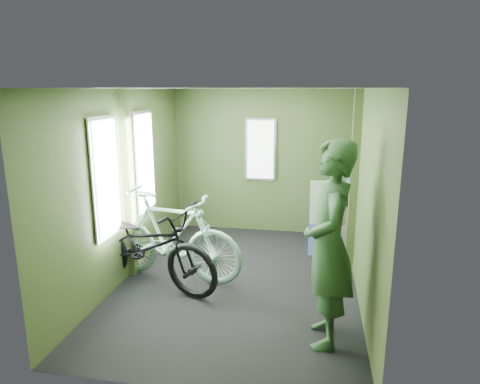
% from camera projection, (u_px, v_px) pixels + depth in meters
% --- Properties ---
extents(room, '(4.00, 4.02, 2.31)m').
position_uv_depth(room, '(236.00, 165.00, 4.95)').
color(room, black).
rests_on(room, ground).
extents(bicycle_black, '(2.11, 1.37, 1.09)m').
position_uv_depth(bicycle_black, '(148.00, 286.00, 5.11)').
color(bicycle_black, black).
rests_on(bicycle_black, ground).
extents(bicycle_mint, '(1.91, 0.88, 1.14)m').
position_uv_depth(bicycle_mint, '(172.00, 279.00, 5.30)').
color(bicycle_mint, '#96D0B8').
rests_on(bicycle_mint, ground).
extents(passenger, '(0.50, 0.75, 1.89)m').
position_uv_depth(passenger, '(329.00, 245.00, 3.80)').
color(passenger, '#2C512D').
rests_on(passenger, ground).
extents(waste_box, '(0.25, 0.35, 0.84)m').
position_uv_depth(waste_box, '(342.00, 233.00, 5.69)').
color(waste_box, slate).
rests_on(waste_box, ground).
extents(bench_seat, '(0.61, 1.00, 1.01)m').
position_uv_depth(bench_seat, '(332.00, 226.00, 6.36)').
color(bench_seat, navy).
rests_on(bench_seat, ground).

